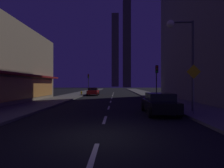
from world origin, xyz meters
TOP-DOWN VIEW (x-y plane):
  - ground_plane at (0.00, 32.00)m, footprint 78.00×136.00m
  - sidewalk_right at (7.00, 32.00)m, footprint 4.00×76.00m
  - sidewalk_left at (-7.00, 32.00)m, footprint 4.00×76.00m
  - lane_marking_center at (0.00, 16.20)m, footprint 0.16×38.60m
  - building_apartment_right at (14.50, 16.00)m, footprint 11.00×20.00m
  - skyscraper_distant_tall at (-0.27, 146.54)m, footprint 6.14×6.24m
  - skyscraper_distant_mid at (7.73, 111.29)m, footprint 5.19×6.36m
  - car_parked_near at (3.60, 5.19)m, footprint 1.98×4.24m
  - car_parked_far at (-3.60, 25.43)m, footprint 1.98×4.24m
  - fire_hydrant_far_left at (-5.90, 25.96)m, footprint 0.42×0.30m
  - traffic_light_near_right at (5.50, 14.24)m, footprint 0.32×0.48m
  - traffic_light_far_left at (-5.50, 31.80)m, footprint 0.32×0.48m
  - street_lamp_right at (5.38, 5.95)m, footprint 1.96×0.56m
  - pedestrian_crossing_sign at (5.60, 4.43)m, footprint 0.91×0.08m

SIDE VIEW (x-z plane):
  - ground_plane at x=0.00m, z-range -0.10..0.00m
  - lane_marking_center at x=0.00m, z-range 0.00..0.01m
  - sidewalk_right at x=7.00m, z-range 0.00..0.15m
  - sidewalk_left at x=-7.00m, z-range 0.00..0.15m
  - fire_hydrant_far_left at x=-5.90m, z-range 0.13..0.78m
  - car_parked_near at x=3.60m, z-range 0.02..1.47m
  - car_parked_far at x=-3.60m, z-range 0.02..1.47m
  - pedestrian_crossing_sign at x=5.60m, z-range 0.44..3.59m
  - traffic_light_near_right at x=5.50m, z-range 1.09..5.29m
  - traffic_light_far_left at x=-5.50m, z-range 1.09..5.29m
  - street_lamp_right at x=5.38m, z-range 1.78..8.36m
  - building_apartment_right at x=14.50m, z-range 0.00..20.09m
  - skyscraper_distant_mid at x=7.73m, z-range 0.00..59.18m
  - skyscraper_distant_tall at x=-0.27m, z-range 0.00..63.33m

